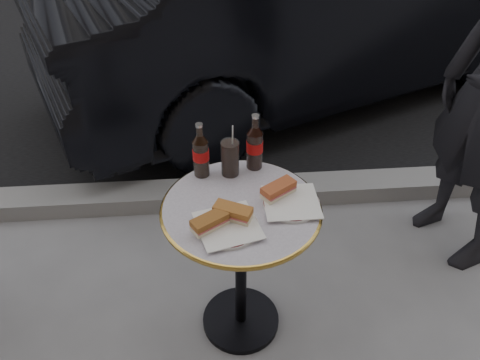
{
  "coord_description": "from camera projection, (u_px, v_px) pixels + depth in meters",
  "views": [
    {
      "loc": [
        -0.11,
        -1.34,
        1.91
      ],
      "look_at": [
        0.0,
        0.05,
        0.82
      ],
      "focal_mm": 35.0,
      "sensor_mm": 36.0,
      "label": 1
    }
  ],
  "objects": [
    {
      "name": "plate_left",
      "position": [
        228.0,
        227.0,
        1.69
      ],
      "size": [
        0.24,
        0.24,
        0.01
      ],
      "primitive_type": "cylinder",
      "rotation": [
        0.0,
        0.0,
        0.08
      ],
      "color": "silver",
      "rests_on": "bistro_table"
    },
    {
      "name": "sandwich_left_b",
      "position": [
        233.0,
        213.0,
        1.7
      ],
      "size": [
        0.15,
        0.12,
        0.05
      ],
      "primitive_type": "cube",
      "rotation": [
        0.0,
        0.0,
        -0.46
      ],
      "color": "#A36129",
      "rests_on": "plate_left"
    },
    {
      "name": "curb",
      "position": [
        229.0,
        193.0,
        2.91
      ],
      "size": [
        40.0,
        0.2,
        0.12
      ],
      "primitive_type": "cube",
      "color": "gray",
      "rests_on": "ground"
    },
    {
      "name": "sandwich_left_a",
      "position": [
        210.0,
        223.0,
        1.66
      ],
      "size": [
        0.15,
        0.13,
        0.05
      ],
      "primitive_type": "cube",
      "rotation": [
        0.0,
        0.0,
        0.56
      ],
      "color": "brown",
      "rests_on": "plate_left"
    },
    {
      "name": "cola_bottle_right",
      "position": [
        255.0,
        142.0,
        1.91
      ],
      "size": [
        0.07,
        0.07,
        0.25
      ],
      "primitive_type": null,
      "rotation": [
        0.0,
        0.0,
        -0.01
      ],
      "color": "black",
      "rests_on": "bistro_table"
    },
    {
      "name": "parked_car",
      "position": [
        323.0,
        3.0,
        3.71
      ],
      "size": [
        3.19,
        4.7,
        1.46
      ],
      "primitive_type": "imported",
      "rotation": [
        0.0,
        0.0,
        1.98
      ],
      "color": "black",
      "rests_on": "ground"
    },
    {
      "name": "ground",
      "position": [
        241.0,
        321.0,
        2.24
      ],
      "size": [
        80.0,
        80.0,
        0.0
      ],
      "primitive_type": "plane",
      "color": "gray",
      "rests_on": "ground"
    },
    {
      "name": "cola_bottle_left",
      "position": [
        201.0,
        150.0,
        1.87
      ],
      "size": [
        0.08,
        0.08,
        0.24
      ],
      "primitive_type": null,
      "rotation": [
        0.0,
        0.0,
        -0.24
      ],
      "color": "black",
      "rests_on": "bistro_table"
    },
    {
      "name": "bistro_table",
      "position": [
        241.0,
        270.0,
        2.01
      ],
      "size": [
        0.62,
        0.62,
        0.73
      ],
      "primitive_type": null,
      "color": "#BAB2C4",
      "rests_on": "ground"
    },
    {
      "name": "cola_glass",
      "position": [
        230.0,
        158.0,
        1.9
      ],
      "size": [
        0.09,
        0.09,
        0.16
      ],
      "primitive_type": "cylinder",
      "rotation": [
        0.0,
        0.0,
        0.11
      ],
      "color": "black",
      "rests_on": "bistro_table"
    },
    {
      "name": "plate_right",
      "position": [
        291.0,
        203.0,
        1.79
      ],
      "size": [
        0.26,
        0.26,
        0.01
      ],
      "primitive_type": "cylinder",
      "rotation": [
        0.0,
        0.0,
        -0.18
      ],
      "color": "silver",
      "rests_on": "bistro_table"
    },
    {
      "name": "sandwich_right",
      "position": [
        278.0,
        190.0,
        1.8
      ],
      "size": [
        0.15,
        0.13,
        0.05
      ],
      "primitive_type": "cube",
      "rotation": [
        0.0,
        0.0,
        0.59
      ],
      "color": "#A94F2B",
      "rests_on": "plate_right"
    }
  ]
}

